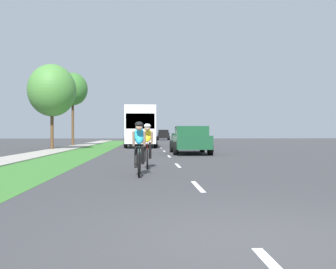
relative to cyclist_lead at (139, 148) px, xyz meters
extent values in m
plane|color=#38383A|center=(1.41, 13.28, -0.81)|extent=(120.00, 120.00, 0.00)
cube|color=#38722D|center=(-3.76, 13.28, -0.81)|extent=(2.78, 70.00, 0.01)
cube|color=#9E998E|center=(-6.10, 13.28, -0.81)|extent=(1.89, 70.00, 0.10)
cube|color=white|center=(1.41, -2.32, -0.81)|extent=(0.12, 1.80, 0.01)
cube|color=white|center=(1.41, 3.28, -0.81)|extent=(0.12, 1.80, 0.01)
cube|color=white|center=(1.41, 8.88, -0.81)|extent=(0.12, 1.80, 0.01)
cube|color=white|center=(1.41, 14.48, -0.81)|extent=(0.12, 1.80, 0.01)
cube|color=white|center=(1.41, 20.08, -0.81)|extent=(0.12, 1.80, 0.01)
cube|color=white|center=(1.41, 25.68, -0.81)|extent=(0.12, 1.80, 0.01)
cube|color=white|center=(1.41, 31.28, -0.81)|extent=(0.12, 1.80, 0.01)
cube|color=white|center=(1.41, 36.88, -0.81)|extent=(0.12, 1.80, 0.01)
cube|color=white|center=(1.41, 42.48, -0.81)|extent=(0.12, 1.80, 0.01)
torus|color=black|center=(0.00, 0.55, -0.47)|extent=(0.06, 0.68, 0.68)
torus|color=black|center=(0.00, -0.49, -0.47)|extent=(0.06, 0.68, 0.68)
cylinder|color=#194C2D|center=(0.00, -0.07, -0.29)|extent=(0.04, 0.59, 0.43)
cylinder|color=#194C2D|center=(0.00, 0.21, -0.19)|extent=(0.04, 0.04, 0.55)
cylinder|color=#194C2D|center=(0.00, -0.02, 0.04)|extent=(0.03, 0.55, 0.03)
cylinder|color=black|center=(0.00, -0.47, 0.05)|extent=(0.42, 0.02, 0.02)
ellipsoid|color=#26A5CC|center=(0.00, 0.05, 0.37)|extent=(0.30, 0.54, 0.63)
sphere|color=tan|center=(0.00, -0.23, 0.61)|extent=(0.20, 0.20, 0.20)
ellipsoid|color=black|center=(0.00, -0.23, 0.69)|extent=(0.24, 0.28, 0.16)
cylinder|color=tan|center=(-0.16, -0.23, 0.29)|extent=(0.07, 0.26, 0.45)
cylinder|color=tan|center=(0.16, -0.23, 0.29)|extent=(0.07, 0.26, 0.45)
cylinder|color=black|center=(-0.10, 0.13, -0.29)|extent=(0.10, 0.30, 0.60)
cylinder|color=black|center=(0.10, 0.08, -0.19)|extent=(0.10, 0.25, 0.61)
torus|color=black|center=(0.24, 2.89, -0.47)|extent=(0.06, 0.68, 0.68)
torus|color=black|center=(0.24, 1.85, -0.47)|extent=(0.06, 0.68, 0.68)
cylinder|color=red|center=(0.24, 2.27, -0.29)|extent=(0.04, 0.59, 0.43)
cylinder|color=red|center=(0.24, 2.55, -0.19)|extent=(0.04, 0.04, 0.55)
cylinder|color=red|center=(0.24, 2.32, 0.04)|extent=(0.03, 0.55, 0.03)
cylinder|color=black|center=(0.24, 1.87, 0.05)|extent=(0.42, 0.02, 0.02)
ellipsoid|color=yellow|center=(0.24, 2.39, 0.37)|extent=(0.30, 0.54, 0.63)
sphere|color=tan|center=(0.24, 2.11, 0.61)|extent=(0.20, 0.20, 0.20)
ellipsoid|color=white|center=(0.24, 2.11, 0.69)|extent=(0.24, 0.28, 0.16)
cylinder|color=tan|center=(0.08, 2.11, 0.29)|extent=(0.07, 0.26, 0.45)
cylinder|color=tan|center=(0.40, 2.11, 0.29)|extent=(0.07, 0.26, 0.45)
cylinder|color=black|center=(0.14, 2.47, -0.29)|extent=(0.10, 0.30, 0.60)
cylinder|color=black|center=(0.34, 2.42, -0.19)|extent=(0.10, 0.25, 0.61)
cube|color=#194C2D|center=(2.82, 11.44, -0.09)|extent=(1.96, 5.10, 0.76)
cube|color=#194C2D|center=(2.82, 10.68, 0.51)|extent=(1.80, 1.78, 0.64)
cube|color=#1E2833|center=(2.82, 9.96, 0.49)|extent=(1.67, 0.08, 0.52)
cube|color=#194C2D|center=(1.92, 12.46, 0.21)|extent=(0.08, 2.80, 0.40)
cube|color=#194C2D|center=(3.72, 12.46, 0.21)|extent=(0.08, 2.80, 0.40)
cube|color=#194C2D|center=(2.82, 13.95, 0.21)|extent=(1.80, 0.08, 0.40)
cylinder|color=black|center=(1.84, 9.91, -0.43)|extent=(0.26, 0.76, 0.76)
cylinder|color=black|center=(3.80, 9.91, -0.43)|extent=(0.26, 0.76, 0.76)
cylinder|color=black|center=(1.84, 12.97, -0.43)|extent=(0.26, 0.76, 0.76)
cylinder|color=black|center=(3.80, 12.97, -0.43)|extent=(0.26, 0.76, 0.76)
cube|color=silver|center=(-0.29, 24.13, 1.12)|extent=(2.50, 11.60, 3.10)
cube|color=#1E2833|center=(-0.29, 24.13, 1.52)|extent=(2.52, 10.67, 0.64)
cube|color=#1E2833|center=(-0.29, 18.36, 1.37)|extent=(2.25, 0.06, 1.20)
cylinder|color=black|center=(-1.54, 20.36, -0.33)|extent=(0.28, 0.96, 0.96)
cylinder|color=black|center=(0.96, 20.36, -0.33)|extent=(0.28, 0.96, 0.96)
cylinder|color=black|center=(-1.54, 27.32, -0.33)|extent=(0.28, 0.96, 0.96)
cylinder|color=black|center=(0.96, 27.32, -0.33)|extent=(0.28, 0.96, 0.96)
cube|color=maroon|center=(-0.15, 42.87, -0.17)|extent=(1.76, 4.30, 0.76)
cube|color=maroon|center=(-0.15, 43.02, 0.45)|extent=(1.55, 2.24, 0.52)
cube|color=#1E2833|center=(-0.15, 42.05, 0.43)|extent=(1.44, 0.08, 0.44)
cylinder|color=black|center=(-1.03, 41.53, -0.49)|extent=(0.22, 0.64, 0.64)
cylinder|color=black|center=(0.73, 41.53, -0.49)|extent=(0.22, 0.64, 0.64)
cylinder|color=black|center=(-1.03, 44.20, -0.49)|extent=(0.22, 0.64, 0.64)
cylinder|color=black|center=(0.73, 44.20, -0.49)|extent=(0.22, 0.64, 0.64)
cube|color=black|center=(3.13, 54.87, 0.00)|extent=(1.90, 4.70, 1.00)
cube|color=black|center=(3.13, 55.07, 0.72)|extent=(1.71, 2.91, 0.52)
cube|color=#1E2833|center=(3.13, 53.81, 0.60)|extent=(1.56, 0.08, 0.44)
cylinder|color=black|center=(2.18, 53.46, -0.45)|extent=(0.25, 0.72, 0.72)
cylinder|color=black|center=(4.08, 53.46, -0.45)|extent=(0.25, 0.72, 0.72)
cylinder|color=black|center=(2.18, 56.28, -0.45)|extent=(0.25, 0.72, 0.72)
cylinder|color=black|center=(4.08, 56.28, -0.45)|extent=(0.25, 0.72, 0.72)
cylinder|color=brown|center=(-6.86, 17.39, 0.70)|extent=(0.24, 0.24, 3.02)
ellipsoid|color=#478438|center=(-6.86, 17.39, 3.62)|extent=(3.55, 3.55, 3.90)
cylinder|color=brown|center=(-7.00, 25.94, 1.38)|extent=(0.24, 0.24, 4.38)
ellipsoid|color=#38722D|center=(-7.00, 25.94, 4.72)|extent=(2.87, 2.87, 3.16)
camera|label=1|loc=(0.22, -11.00, 0.44)|focal=39.97mm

